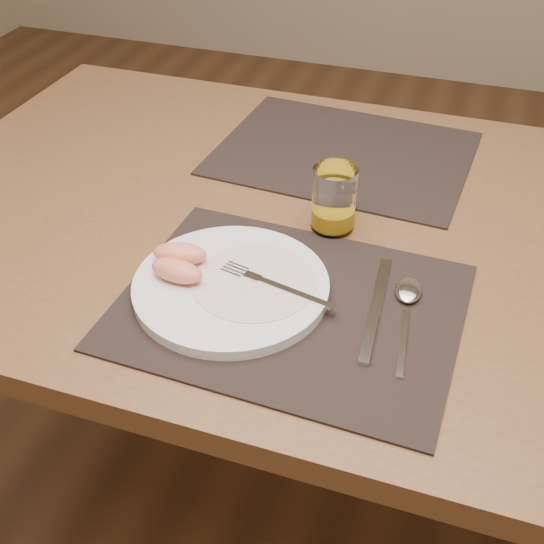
{
  "coord_description": "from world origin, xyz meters",
  "views": [
    {
      "loc": [
        0.22,
        -0.88,
        1.36
      ],
      "look_at": [
        -0.02,
        -0.18,
        0.77
      ],
      "focal_mm": 45.0,
      "sensor_mm": 36.0,
      "label": 1
    }
  ],
  "objects": [
    {
      "name": "placemat_far",
      "position": [
        -0.01,
        0.22,
        0.75
      ],
      "size": [
        0.47,
        0.38,
        0.0
      ],
      "primitive_type": "cube",
      "rotation": [
        0.0,
        0.0,
        -0.06
      ],
      "color": "black",
      "rests_on": "table"
    },
    {
      "name": "plate_dressing",
      "position": [
        -0.03,
        -0.21,
        0.77
      ],
      "size": [
        0.17,
        0.17,
        0.0
      ],
      "color": "white",
      "rests_on": "plate"
    },
    {
      "name": "ground",
      "position": [
        0.0,
        0.0,
        0.0
      ],
      "size": [
        5.0,
        5.0,
        0.0
      ],
      "primitive_type": "plane",
      "color": "brown",
      "rests_on": "ground"
    },
    {
      "name": "placemat_near",
      "position": [
        0.02,
        -0.22,
        0.75
      ],
      "size": [
        0.46,
        0.36,
        0.0
      ],
      "primitive_type": "cube",
      "rotation": [
        0.0,
        0.0,
        -0.03
      ],
      "color": "black",
      "rests_on": "table"
    },
    {
      "name": "knife",
      "position": [
        0.14,
        -0.21,
        0.76
      ],
      "size": [
        0.03,
        0.22,
        0.01
      ],
      "color": "silver",
      "rests_on": "placemat_near"
    },
    {
      "name": "plate",
      "position": [
        -0.06,
        -0.22,
        0.76
      ],
      "size": [
        0.27,
        0.27,
        0.02
      ],
      "primitive_type": "cylinder",
      "color": "white",
      "rests_on": "placemat_near"
    },
    {
      "name": "juice_glass",
      "position": [
        0.03,
        -0.02,
        0.8
      ],
      "size": [
        0.07,
        0.07,
        0.1
      ],
      "color": "white",
      "rests_on": "placemat_near"
    },
    {
      "name": "table",
      "position": [
        0.0,
        0.0,
        0.67
      ],
      "size": [
        1.4,
        0.9,
        0.75
      ],
      "color": "brown",
      "rests_on": "ground"
    },
    {
      "name": "spoon",
      "position": [
        0.17,
        -0.16,
        0.76
      ],
      "size": [
        0.04,
        0.19,
        0.01
      ],
      "color": "silver",
      "rests_on": "placemat_near"
    },
    {
      "name": "fork",
      "position": [
        -0.01,
        -0.21,
        0.77
      ],
      "size": [
        0.17,
        0.05,
        0.0
      ],
      "color": "silver",
      "rests_on": "plate"
    },
    {
      "name": "grapefruit_wedges",
      "position": [
        -0.14,
        -0.22,
        0.79
      ],
      "size": [
        0.09,
        0.08,
        0.03
      ],
      "color": "#FD8767",
      "rests_on": "plate"
    }
  ]
}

